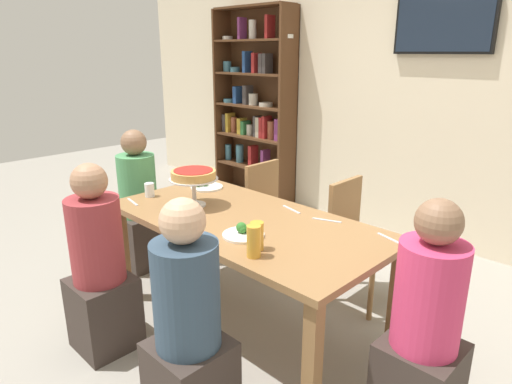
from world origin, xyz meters
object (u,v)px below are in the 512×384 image
at_px(diner_head_east, 424,337).
at_px(chair_far_right, 356,235).
at_px(salad_plate_far_diner, 205,186).
at_px(diner_head_west, 139,210).
at_px(beer_glass_amber_short, 184,218).
at_px(water_glass_clear_near, 150,190).
at_px(cutlery_knife_near, 327,220).
at_px(beer_glass_amber_tall, 254,241).
at_px(cutlery_knife_far, 133,202).
at_px(dining_table, 245,231).
at_px(bookshelf, 255,106).
at_px(diner_near_left, 100,273).
at_px(deep_dish_pizza_stand, 194,177).
at_px(salad_plate_near_diner, 245,232).
at_px(diner_near_right, 189,335).
at_px(television, 444,24).
at_px(cutlery_fork_far, 390,239).
at_px(chair_far_left, 272,211).
at_px(cutlery_fork_near, 291,209).
at_px(beer_glass_amber_spare, 257,236).

height_order(diner_head_east, chair_far_right, diner_head_east).
distance_m(diner_head_east, salad_plate_far_diner, 1.90).
height_order(diner_head_west, beer_glass_amber_short, diner_head_west).
height_order(water_glass_clear_near, cutlery_knife_near, water_glass_clear_near).
bearing_deg(beer_glass_amber_tall, cutlery_knife_far, 179.30).
bearing_deg(dining_table, diner_head_west, -179.22).
bearing_deg(bookshelf, beer_glass_amber_tall, -45.43).
relative_size(diner_near_left, salad_plate_far_diner, 4.75).
height_order(deep_dish_pizza_stand, beer_glass_amber_short, deep_dish_pizza_stand).
bearing_deg(diner_near_left, salad_plate_near_diner, -47.39).
distance_m(beer_glass_amber_tall, cutlery_knife_far, 1.19).
distance_m(chair_far_right, cutlery_knife_near, 0.53).
bearing_deg(cutlery_knife_near, diner_near_right, 71.56).
distance_m(television, beer_glass_amber_tall, 2.70).
bearing_deg(bookshelf, cutlery_knife_far, -64.22).
xyz_separation_m(dining_table, diner_near_right, (0.42, -0.76, -0.16)).
bearing_deg(dining_table, bookshelf, 133.33).
distance_m(dining_table, cutlery_knife_near, 0.51).
height_order(diner_head_west, diner_near_right, same).
xyz_separation_m(chair_far_right, cutlery_fork_far, (0.47, -0.44, 0.26)).
xyz_separation_m(chair_far_left, deep_dish_pizza_stand, (0.03, -0.80, 0.46)).
bearing_deg(diner_near_right, bookshelf, 39.88).
bearing_deg(diner_near_right, cutlery_knife_near, 1.99).
bearing_deg(deep_dish_pizza_stand, diner_near_right, -39.91).
relative_size(diner_near_left, cutlery_fork_near, 6.39).
height_order(dining_table, diner_head_east, diner_head_east).
distance_m(bookshelf, diner_head_east, 3.74).
height_order(dining_table, beer_glass_amber_spare, beer_glass_amber_spare).
relative_size(beer_glass_amber_tall, beer_glass_amber_spare, 1.10).
relative_size(dining_table, salad_plate_near_diner, 7.67).
distance_m(diner_near_right, cutlery_knife_far, 1.29).
bearing_deg(television, deep_dish_pizza_stand, -105.80).
relative_size(television, chair_far_right, 0.96).
height_order(diner_head_east, cutlery_knife_far, diner_head_east).
bearing_deg(deep_dish_pizza_stand, beer_glass_amber_spare, -14.34).
distance_m(beer_glass_amber_spare, water_glass_clear_near, 1.17).
xyz_separation_m(bookshelf, chair_far_left, (1.45, -1.28, -0.62)).
height_order(chair_far_right, cutlery_fork_far, chair_far_right).
bearing_deg(deep_dish_pizza_stand, cutlery_fork_near, 37.17).
relative_size(diner_head_east, cutlery_fork_far, 6.39).
distance_m(deep_dish_pizza_stand, salad_plate_far_diner, 0.45).
height_order(chair_far_left, cutlery_knife_far, chair_far_left).
bearing_deg(beer_glass_amber_tall, cutlery_knife_near, 92.95).
distance_m(television, salad_plate_near_diner, 2.58).
height_order(chair_far_left, beer_glass_amber_spare, beer_glass_amber_spare).
height_order(deep_dish_pizza_stand, salad_plate_near_diner, deep_dish_pizza_stand).
relative_size(diner_near_left, chair_far_left, 1.32).
relative_size(diner_head_west, salad_plate_near_diner, 4.86).
bearing_deg(dining_table, deep_dish_pizza_stand, -171.04).
xyz_separation_m(television, diner_near_left, (-0.63, -2.87, -1.45)).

